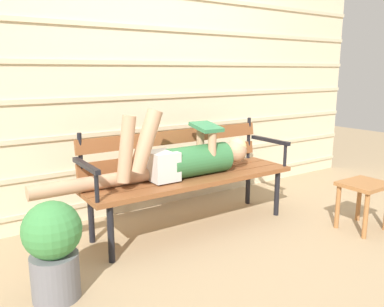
% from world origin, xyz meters
% --- Properties ---
extents(ground_plane, '(12.00, 12.00, 0.00)m').
position_xyz_m(ground_plane, '(0.00, 0.00, 0.00)').
color(ground_plane, tan).
extents(house_siding, '(5.26, 0.08, 2.32)m').
position_xyz_m(house_siding, '(0.00, 0.78, 1.16)').
color(house_siding, beige).
rests_on(house_siding, ground).
extents(park_bench, '(1.74, 0.49, 0.81)m').
position_xyz_m(park_bench, '(-0.00, 0.20, 0.47)').
color(park_bench, brown).
rests_on(park_bench, ground).
extents(reclining_person, '(1.75, 0.26, 0.56)m').
position_xyz_m(reclining_person, '(-0.10, 0.13, 0.58)').
color(reclining_person, '#33703D').
extents(footstool, '(0.36, 0.30, 0.39)m').
position_xyz_m(footstool, '(1.10, -0.65, 0.30)').
color(footstool, '#9E6638').
rests_on(footstool, ground).
extents(potted_plant, '(0.32, 0.32, 0.56)m').
position_xyz_m(potted_plant, '(-1.18, -0.27, 0.31)').
color(potted_plant, slate).
rests_on(potted_plant, ground).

